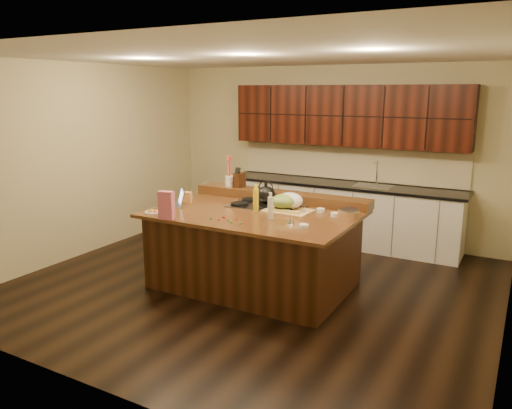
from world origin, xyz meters
The scene contains 30 objects.
room centered at (0.00, 0.00, 1.35)m, with size 5.52×5.02×2.72m.
island centered at (0.00, 0.00, 0.46)m, with size 2.40×1.60×0.92m.
back_ledge centered at (0.00, 0.70, 0.98)m, with size 2.40×0.30×0.12m, color black.
cooktop centered at (0.00, 0.30, 0.94)m, with size 0.92×0.52×0.05m.
back_counter centered at (0.30, 2.23, 0.98)m, with size 3.70×0.66×2.40m.
kettle centered at (0.00, 0.30, 1.07)m, with size 0.24×0.24×0.21m, color black.
green_bowl centered at (0.30, 0.17, 1.05)m, with size 0.30×0.30×0.17m, color olive.
laptop centered at (-1.01, -0.16, 0.97)m, with size 0.36×0.37×0.20m.
oil_bottle centered at (-0.01, 0.06, 1.06)m, with size 0.07×0.07×0.27m, color gold.
vinegar_bottle centered at (0.32, -0.19, 1.04)m, with size 0.06×0.06×0.25m, color silver.
wooden_tray centered at (0.34, 0.25, 1.02)m, with size 0.55×0.44×0.22m.
ramekin_a centered at (0.80, -0.38, 0.94)m, with size 0.10×0.10×0.04m, color white.
ramekin_b centered at (0.91, 0.26, 0.94)m, with size 0.10×0.10×0.04m, color white.
ramekin_c centered at (0.70, 0.38, 0.94)m, with size 0.10×0.10×0.04m, color white.
strainer_bowl centered at (1.08, 0.24, 0.97)m, with size 0.24×0.24×0.09m, color #996B3F.
kitchen_timer centered at (0.60, -0.26, 0.96)m, with size 0.08×0.08×0.07m, color silver.
pink_bag centered at (-0.69, -0.76, 1.08)m, with size 0.17×0.09×0.32m, color #C25B75.
candy_plate centered at (-1.03, -0.60, 0.93)m, with size 0.18×0.18×0.01m, color white.
package_box centered at (-0.98, 0.02, 0.99)m, with size 0.10×0.07×0.14m, color #DB944D.
utensil_crock centered at (-0.78, 0.70, 1.11)m, with size 0.12×0.12×0.14m, color white.
knife_block centered at (-0.62, 0.70, 1.14)m, with size 0.10×0.16×0.20m, color black.
gumdrop_0 centered at (0.18, -0.53, 0.93)m, with size 0.02×0.02×0.02m, color red.
gumdrop_1 centered at (-0.04, -0.51, 0.93)m, with size 0.02×0.02×0.02m, color #198C26.
gumdrop_2 centered at (-0.17, -0.41, 0.93)m, with size 0.02×0.02×0.02m, color red.
gumdrop_3 centered at (0.03, -0.56, 0.93)m, with size 0.02×0.02×0.02m, color #198C26.
gumdrop_4 centered at (0.02, -0.43, 0.93)m, with size 0.02×0.02×0.02m, color red.
gumdrop_5 centered at (0.15, -0.55, 0.93)m, with size 0.02×0.02×0.02m, color #198C26.
gumdrop_6 centered at (-0.15, -0.53, 0.93)m, with size 0.02×0.02×0.02m, color red.
gumdrop_7 centered at (-0.25, -0.55, 0.93)m, with size 0.02×0.02×0.02m, color #198C26.
gumdrop_8 centered at (-0.15, -0.42, 0.93)m, with size 0.02×0.02×0.02m, color red.
Camera 1 is at (2.80, -4.99, 2.33)m, focal length 35.00 mm.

